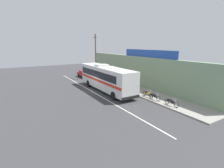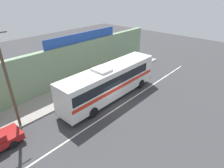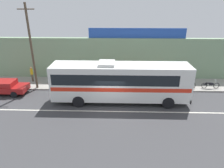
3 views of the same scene
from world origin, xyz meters
The scene contains 12 objects.
ground_plane centered at (0.00, 0.00, 0.00)m, with size 70.00×70.00×0.00m, color #3A3A3D.
sidewalk_slab centered at (0.00, 5.20, 0.07)m, with size 30.00×3.60×0.14m, color gray.
storefront_facade centered at (0.00, 7.35, 2.40)m, with size 30.00×0.70×4.80m, color gray.
storefront_billboard centered at (2.74, 7.35, 5.35)m, with size 10.88×0.12×1.10m, color #234CAD.
road_center_stripe centered at (0.00, -0.80, 0.00)m, with size 30.00×0.14×0.01m, color silver.
intercity_bus centered at (0.79, 1.14, 2.07)m, with size 12.23×2.68×3.78m.
parked_car centered at (-10.69, 2.45, 0.74)m, with size 4.44×1.88×1.37m.
utility_pole centered at (-7.91, 3.76, 4.51)m, with size 1.60×0.22×8.46m.
motorcycle_black centered at (10.34, 4.10, 0.57)m, with size 1.88×0.56×0.94m.
motorcycle_blue centered at (6.60, 4.06, 0.57)m, with size 1.91×0.56×0.94m.
motorcycle_red centered at (7.86, 4.01, 0.57)m, with size 1.86×0.56×0.94m.
pedestrian_far_right centered at (-9.10, 5.53, 1.16)m, with size 0.30×0.48×1.75m.
Camera 3 is at (0.64, -15.79, 8.71)m, focal length 32.48 mm.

